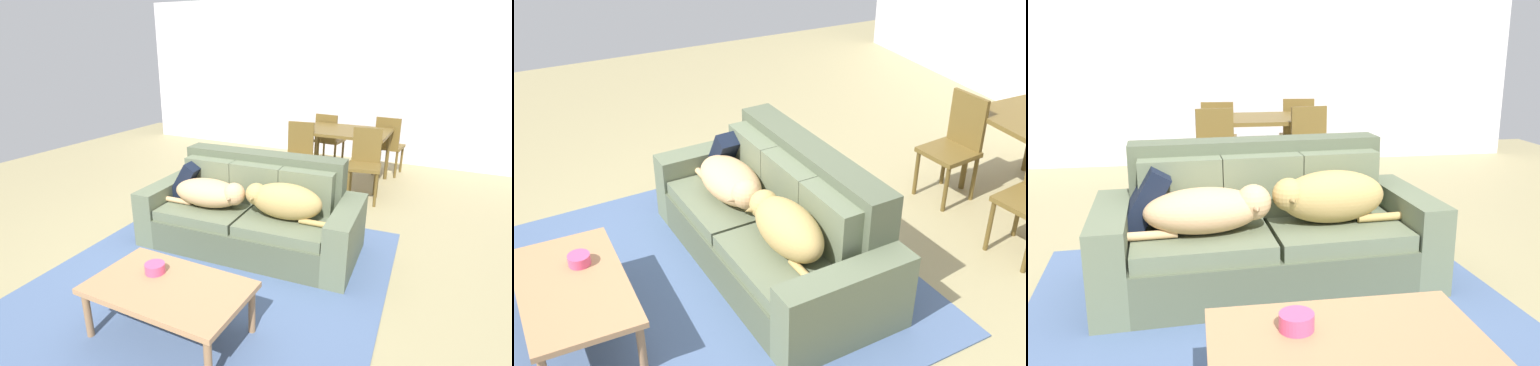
% 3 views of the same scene
% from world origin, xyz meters
% --- Properties ---
extents(ground_plane, '(10.00, 10.00, 0.00)m').
position_xyz_m(ground_plane, '(0.00, 0.00, 0.00)').
color(ground_plane, tan).
extents(area_rug, '(2.99, 3.31, 0.01)m').
position_xyz_m(area_rug, '(0.18, -0.55, 0.01)').
color(area_rug, '#4A6189').
rests_on(area_rug, ground).
extents(couch, '(2.15, 1.05, 0.89)m').
position_xyz_m(couch, '(0.18, 0.23, 0.33)').
color(couch, '#505943').
rests_on(couch, ground).
extents(dog_on_left_cushion, '(0.87, 0.41, 0.28)m').
position_xyz_m(dog_on_left_cushion, '(-0.18, 0.03, 0.55)').
color(dog_on_left_cushion, tan).
rests_on(dog_on_left_cushion, couch).
extents(dog_on_right_cushion, '(0.84, 0.37, 0.33)m').
position_xyz_m(dog_on_right_cushion, '(0.56, 0.10, 0.58)').
color(dog_on_right_cushion, tan).
rests_on(dog_on_right_cushion, couch).
extents(throw_pillow_by_left_arm, '(0.35, 0.42, 0.40)m').
position_xyz_m(throw_pillow_by_left_arm, '(-0.56, 0.24, 0.59)').
color(throw_pillow_by_left_arm, black).
rests_on(throw_pillow_by_left_arm, couch).
extents(coffee_table, '(1.08, 0.65, 0.40)m').
position_xyz_m(coffee_table, '(0.31, -1.24, 0.36)').
color(coffee_table, tan).
rests_on(coffee_table, ground).
extents(bowl_on_coffee_table, '(0.14, 0.14, 0.07)m').
position_xyz_m(bowl_on_coffee_table, '(0.12, -1.16, 0.44)').
color(bowl_on_coffee_table, '#EA4C7F').
rests_on(bowl_on_coffee_table, coffee_table).
extents(dining_chair_near_left, '(0.45, 0.45, 0.91)m').
position_xyz_m(dining_chair_near_left, '(-0.04, 2.03, 0.50)').
color(dining_chair_near_left, brown).
rests_on(dining_chair_near_left, ground).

